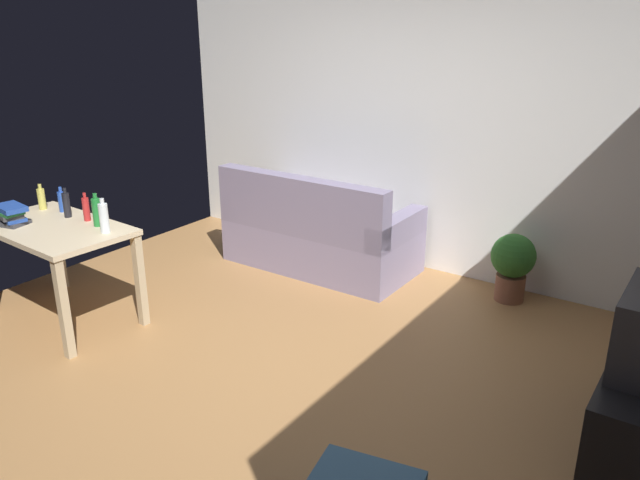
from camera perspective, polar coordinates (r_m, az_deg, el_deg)
The scene contains 12 objects.
ground_plane at distance 4.33m, azimuth -4.94°, elevation -11.11°, with size 5.20×4.40×0.02m, color #9E7042.
wall_rear at distance 5.65m, azimuth 9.14°, elevation 10.81°, with size 5.20×0.10×2.70m, color white.
couch at distance 5.72m, azimuth -0.22°, elevation 0.39°, with size 1.73×0.84×0.92m.
desk at distance 5.02m, azimuth -23.17°, elevation 0.05°, with size 1.24×0.77×0.76m.
potted_plant at distance 5.28m, azimuth 17.29°, elevation -2.00°, with size 0.36×0.36×0.57m.
bottle_squat at distance 5.43m, azimuth -24.23°, elevation 3.50°, with size 0.06×0.06×0.21m.
bottle_blue at distance 5.30m, azimuth -22.65°, elevation 3.31°, with size 0.06×0.06×0.20m.
bottle_dark at distance 5.13m, azimuth -22.27°, elevation 3.03°, with size 0.05×0.05×0.23m.
bottle_red at distance 4.99m, azimuth -20.70°, elevation 2.71°, with size 0.05×0.05×0.22m.
bottle_green at distance 4.83m, azimuth -19.83°, elevation 2.46°, with size 0.07×0.07×0.25m.
bottle_clear at distance 4.66m, azimuth -19.25°, elevation 1.95°, with size 0.07×0.07×0.25m.
book_stack at distance 5.11m, azimuth -26.53°, elevation 2.11°, with size 0.28×0.21×0.15m.
Camera 1 is at (2.40, -2.84, 2.22)m, focal length 34.81 mm.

